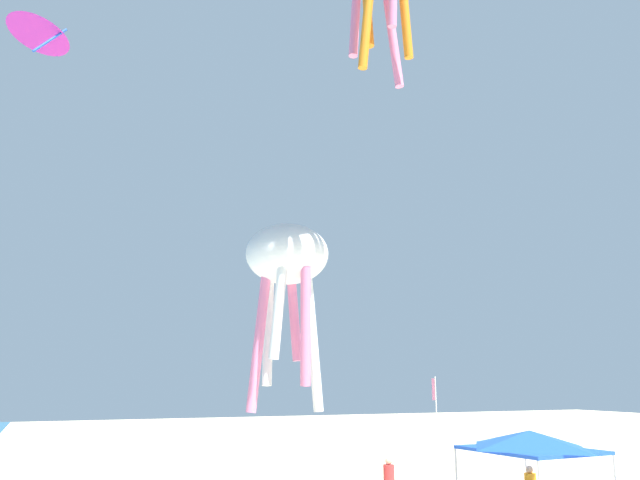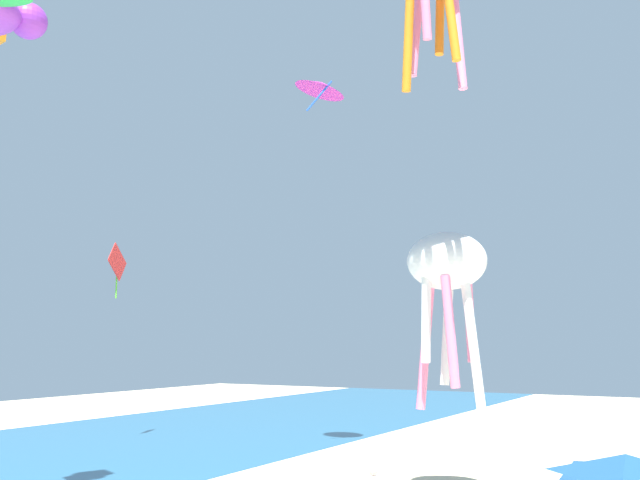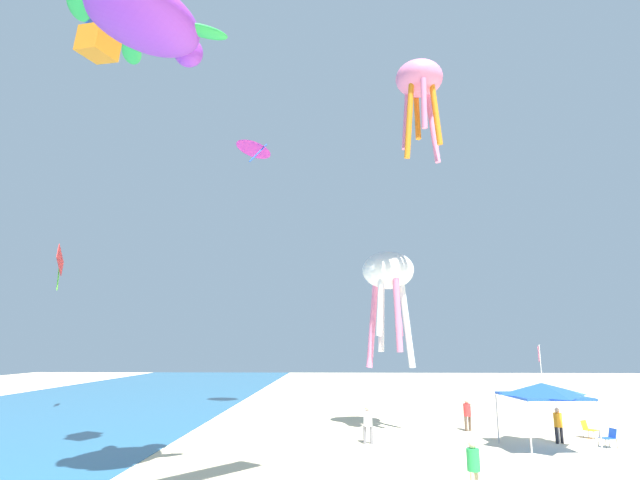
{
  "view_description": "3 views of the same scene",
  "coord_description": "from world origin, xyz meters",
  "px_view_note": "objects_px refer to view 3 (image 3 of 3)",
  "views": [
    {
      "loc": [
        -17.16,
        14.49,
        4.26
      ],
      "look_at": [
        -1.31,
        7.88,
        8.07
      ],
      "focal_mm": 35.73,
      "sensor_mm": 36.0,
      "label": 1
    },
    {
      "loc": [
        -21.97,
        -1.58,
        5.67
      ],
      "look_at": [
        -1.31,
        10.02,
        8.94
      ],
      "focal_mm": 41.28,
      "sensor_mm": 36.0,
      "label": 2
    },
    {
      "loc": [
        -24.85,
        10.16,
        4.47
      ],
      "look_at": [
        -1.31,
        10.92,
        9.36
      ],
      "focal_mm": 28.38,
      "sensor_mm": 36.0,
      "label": 3
    }
  ],
  "objects_px": {
    "person_by_tent": "(473,464)",
    "kite_box_blue": "(100,27)",
    "folding_chair_left_of_tent": "(588,428)",
    "kite_diamond_red": "(60,262)",
    "folding_chair_right_of_tent": "(609,436)",
    "banner_flag": "(541,371)",
    "kite_turtle_purple": "(145,20)",
    "person_far_stroller": "(368,421)",
    "person_kite_handler": "(558,422)",
    "kite_octopus_white": "(388,276)",
    "kite_octopus_pink": "(419,84)",
    "kite_delta_magenta": "(254,147)",
    "person_watching_sky": "(467,412)",
    "canopy_tent": "(542,390)"
  },
  "relations": [
    {
      "from": "folding_chair_right_of_tent",
      "to": "kite_turtle_purple",
      "type": "relative_size",
      "value": 0.16
    },
    {
      "from": "person_kite_handler",
      "to": "kite_diamond_red",
      "type": "xyz_separation_m",
      "value": [
        8.81,
        29.42,
        9.18
      ]
    },
    {
      "from": "person_watching_sky",
      "to": "kite_delta_magenta",
      "type": "xyz_separation_m",
      "value": [
        5.89,
        12.81,
        17.6
      ]
    },
    {
      "from": "person_far_stroller",
      "to": "kite_diamond_red",
      "type": "distance_m",
      "value": 24.29
    },
    {
      "from": "folding_chair_left_of_tent",
      "to": "canopy_tent",
      "type": "bearing_deg",
      "value": -175.95
    },
    {
      "from": "kite_box_blue",
      "to": "kite_delta_magenta",
      "type": "bearing_deg",
      "value": 10.05
    },
    {
      "from": "kite_box_blue",
      "to": "kite_turtle_purple",
      "type": "distance_m",
      "value": 5.24
    },
    {
      "from": "kite_delta_magenta",
      "to": "kite_turtle_purple",
      "type": "height_order",
      "value": "kite_delta_magenta"
    },
    {
      "from": "person_by_tent",
      "to": "kite_turtle_purple",
      "type": "xyz_separation_m",
      "value": [
        -2.35,
        10.14,
        13.64
      ]
    },
    {
      "from": "folding_chair_right_of_tent",
      "to": "person_far_stroller",
      "type": "distance_m",
      "value": 10.72
    },
    {
      "from": "banner_flag",
      "to": "person_watching_sky",
      "type": "bearing_deg",
      "value": 138.33
    },
    {
      "from": "canopy_tent",
      "to": "folding_chair_right_of_tent",
      "type": "relative_size",
      "value": 4.55
    },
    {
      "from": "person_far_stroller",
      "to": "kite_turtle_purple",
      "type": "height_order",
      "value": "kite_turtle_purple"
    },
    {
      "from": "kite_diamond_red",
      "to": "kite_octopus_white",
      "type": "xyz_separation_m",
      "value": [
        -5.98,
        -22.01,
        -1.93
      ]
    },
    {
      "from": "folding_chair_right_of_tent",
      "to": "person_by_tent",
      "type": "xyz_separation_m",
      "value": [
        -7.74,
        8.01,
        0.48
      ]
    },
    {
      "from": "kite_delta_magenta",
      "to": "kite_box_blue",
      "type": "bearing_deg",
      "value": 143.37
    },
    {
      "from": "person_by_tent",
      "to": "kite_box_blue",
      "type": "xyz_separation_m",
      "value": [
        1.12,
        13.4,
        15.83
      ]
    },
    {
      "from": "canopy_tent",
      "to": "person_kite_handler",
      "type": "relative_size",
      "value": 2.34
    },
    {
      "from": "folding_chair_left_of_tent",
      "to": "kite_box_blue",
      "type": "relative_size",
      "value": 0.31
    },
    {
      "from": "banner_flag",
      "to": "kite_delta_magenta",
      "type": "height_order",
      "value": "kite_delta_magenta"
    },
    {
      "from": "person_kite_handler",
      "to": "person_by_tent",
      "type": "height_order",
      "value": "person_by_tent"
    },
    {
      "from": "folding_chair_right_of_tent",
      "to": "kite_delta_magenta",
      "type": "height_order",
      "value": "kite_delta_magenta"
    },
    {
      "from": "folding_chair_right_of_tent",
      "to": "folding_chair_left_of_tent",
      "type": "xyz_separation_m",
      "value": [
        2.29,
        -0.17,
        0.0
      ]
    },
    {
      "from": "person_kite_handler",
      "to": "canopy_tent",
      "type": "bearing_deg",
      "value": -147.26
    },
    {
      "from": "person_by_tent",
      "to": "kite_octopus_pink",
      "type": "height_order",
      "value": "kite_octopus_pink"
    },
    {
      "from": "person_watching_sky",
      "to": "kite_box_blue",
      "type": "xyz_separation_m",
      "value": [
        -10.86,
        16.22,
        15.82
      ]
    },
    {
      "from": "person_kite_handler",
      "to": "kite_turtle_purple",
      "type": "xyz_separation_m",
      "value": [
        -11.01,
        16.33,
        13.67
      ]
    },
    {
      "from": "person_watching_sky",
      "to": "kite_turtle_purple",
      "type": "relative_size",
      "value": 0.31
    },
    {
      "from": "person_kite_handler",
      "to": "person_watching_sky",
      "type": "bearing_deg",
      "value": 116.1
    },
    {
      "from": "person_kite_handler",
      "to": "kite_octopus_white",
      "type": "height_order",
      "value": "kite_octopus_white"
    },
    {
      "from": "folding_chair_right_of_tent",
      "to": "person_by_tent",
      "type": "bearing_deg",
      "value": -54.19
    },
    {
      "from": "person_kite_handler",
      "to": "person_far_stroller",
      "type": "height_order",
      "value": "person_far_stroller"
    },
    {
      "from": "folding_chair_left_of_tent",
      "to": "kite_diamond_red",
      "type": "height_order",
      "value": "kite_diamond_red"
    },
    {
      "from": "folding_chair_left_of_tent",
      "to": "person_far_stroller",
      "type": "xyz_separation_m",
      "value": [
        -1.77,
        10.86,
        0.53
      ]
    },
    {
      "from": "person_far_stroller",
      "to": "kite_turtle_purple",
      "type": "relative_size",
      "value": 0.33
    },
    {
      "from": "kite_diamond_red",
      "to": "folding_chair_left_of_tent",
      "type": "bearing_deg",
      "value": 50.85
    },
    {
      "from": "canopy_tent",
      "to": "kite_delta_magenta",
      "type": "relative_size",
      "value": 1.07
    },
    {
      "from": "folding_chair_right_of_tent",
      "to": "kite_octopus_pink",
      "type": "distance_m",
      "value": 18.61
    },
    {
      "from": "kite_octopus_pink",
      "to": "kite_delta_magenta",
      "type": "height_order",
      "value": "kite_delta_magenta"
    },
    {
      "from": "person_by_tent",
      "to": "kite_delta_magenta",
      "type": "relative_size",
      "value": 0.47
    },
    {
      "from": "canopy_tent",
      "to": "kite_turtle_purple",
      "type": "xyz_separation_m",
      "value": [
        -9.47,
        15.12,
        12.09
      ]
    },
    {
      "from": "kite_delta_magenta",
      "to": "folding_chair_left_of_tent",
      "type": "bearing_deg",
      "value": -138.46
    },
    {
      "from": "person_by_tent",
      "to": "kite_diamond_red",
      "type": "bearing_deg",
      "value": -88.79
    },
    {
      "from": "kite_octopus_pink",
      "to": "kite_diamond_red",
      "type": "relative_size",
      "value": 1.61
    },
    {
      "from": "person_by_tent",
      "to": "banner_flag",
      "type": "bearing_deg",
      "value": -168.37
    },
    {
      "from": "banner_flag",
      "to": "person_by_tent",
      "type": "distance_m",
      "value": 22.5
    },
    {
      "from": "person_kite_handler",
      "to": "person_by_tent",
      "type": "bearing_deg",
      "value": -144.77
    },
    {
      "from": "canopy_tent",
      "to": "kite_diamond_red",
      "type": "relative_size",
      "value": 1.15
    },
    {
      "from": "person_watching_sky",
      "to": "kite_turtle_purple",
      "type": "distance_m",
      "value": 23.66
    },
    {
      "from": "person_watching_sky",
      "to": "kite_octopus_pink",
      "type": "height_order",
      "value": "kite_octopus_pink"
    }
  ]
}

